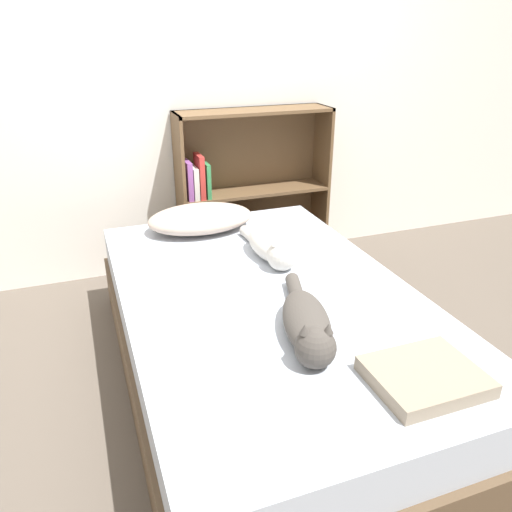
% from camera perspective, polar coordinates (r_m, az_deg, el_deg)
% --- Properties ---
extents(ground_plane, '(8.00, 8.00, 0.00)m').
position_cam_1_polar(ground_plane, '(2.38, 1.28, -13.85)').
color(ground_plane, brown).
extents(wall_back, '(8.00, 0.06, 2.50)m').
position_cam_1_polar(wall_back, '(3.19, -8.14, 20.30)').
color(wall_back, white).
rests_on(wall_back, ground_plane).
extents(bed, '(1.23, 2.01, 0.46)m').
position_cam_1_polar(bed, '(2.25, 1.34, -9.30)').
color(bed, brown).
rests_on(bed, ground_plane).
extents(pillow, '(0.58, 0.37, 0.13)m').
position_cam_1_polar(pillow, '(2.76, -6.36, 4.30)').
color(pillow, '#B29E8E').
rests_on(pillow, bed).
extents(cat_light, '(0.17, 0.53, 0.16)m').
position_cam_1_polar(cat_light, '(2.38, 1.76, 0.98)').
color(cat_light, beige).
rests_on(cat_light, bed).
extents(cat_dark, '(0.28, 0.62, 0.16)m').
position_cam_1_polar(cat_dark, '(1.80, 5.92, -7.84)').
color(cat_dark, '#47423D').
rests_on(cat_dark, bed).
extents(bookshelf, '(0.98, 0.26, 1.03)m').
position_cam_1_polar(bookshelf, '(3.30, -1.04, 7.82)').
color(bookshelf, brown).
rests_on(bookshelf, ground_plane).
extents(blanket_fold, '(0.34, 0.28, 0.05)m').
position_cam_1_polar(blanket_fold, '(1.69, 18.71, -12.91)').
color(blanket_fold, gray).
rests_on(blanket_fold, bed).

